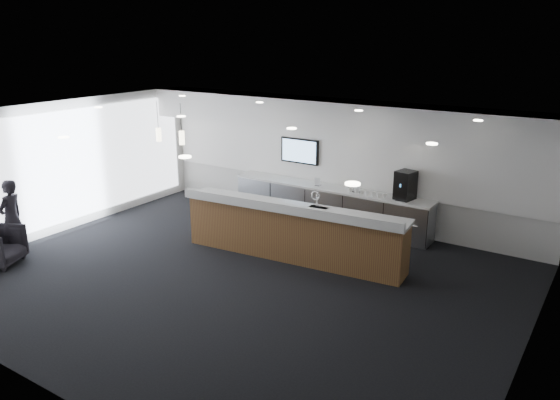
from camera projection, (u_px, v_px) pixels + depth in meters
The scene contains 25 objects.
ground at pixel (237, 279), 10.27m from camera, with size 10.00×10.00×0.00m, color black.
ceiling at pixel (233, 120), 9.39m from camera, with size 10.00×8.00×0.02m, color black.
back_wall at pixel (337, 161), 13.03m from camera, with size 10.00×0.02×3.00m, color silver.
left_wall at pixel (61, 167), 12.45m from camera, with size 0.02×8.00×3.00m, color silver.
right_wall at pixel (534, 265), 7.22m from camera, with size 0.02×8.00×3.00m, color silver.
soffit_bulkhead at pixel (330, 115), 12.33m from camera, with size 10.00×0.90×0.70m, color white.
alcove_panel at pixel (337, 157), 12.98m from camera, with size 9.80×0.06×1.40m, color white.
window_blinds_wall at pixel (62, 167), 12.43m from camera, with size 0.04×7.36×2.55m, color silver.
back_credenza at pixel (329, 206), 13.04m from camera, with size 5.06×0.66×0.95m.
wall_tv at pixel (300, 151), 13.43m from camera, with size 1.05×0.08×0.62m.
pendant_left at pixel (167, 141), 11.51m from camera, with size 0.12×0.12×0.30m, color beige.
pendant_right at pixel (144, 138), 11.87m from camera, with size 0.12×0.12×0.30m, color beige.
ceiling_can_lights at pixel (233, 122), 9.40m from camera, with size 7.00×5.00×0.02m, color white, non-canonical shape.
service_counter at pixel (293, 231), 11.08m from camera, with size 4.80×1.22×1.49m.
coffee_machine at pixel (405, 185), 11.85m from camera, with size 0.44×0.52×0.64m.
info_sign_left at pixel (317, 182), 12.96m from camera, with size 0.14×0.02×0.20m, color silver.
info_sign_right at pixel (356, 187), 12.41m from camera, with size 0.20×0.02×0.27m, color silver.
lounge_guest at pixel (12, 218), 11.20m from camera, with size 0.59×0.38×1.60m, color black.
cup_0 at pixel (385, 196), 12.03m from camera, with size 0.10×0.10×0.09m, color white.
cup_1 at pixel (379, 195), 12.11m from camera, with size 0.10×0.10×0.09m, color white.
cup_2 at pixel (373, 194), 12.18m from camera, with size 0.10×0.10×0.09m, color white.
cup_3 at pixel (367, 193), 12.25m from camera, with size 0.10×0.10×0.09m, color white.
cup_4 at pixel (362, 192), 12.33m from camera, with size 0.10×0.10×0.09m, color white.
cup_5 at pixel (356, 191), 12.40m from camera, with size 0.10×0.10×0.09m, color white.
cup_6 at pixel (351, 190), 12.47m from camera, with size 0.10×0.10×0.09m, color white.
Camera 1 is at (5.82, -7.40, 4.45)m, focal length 35.00 mm.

